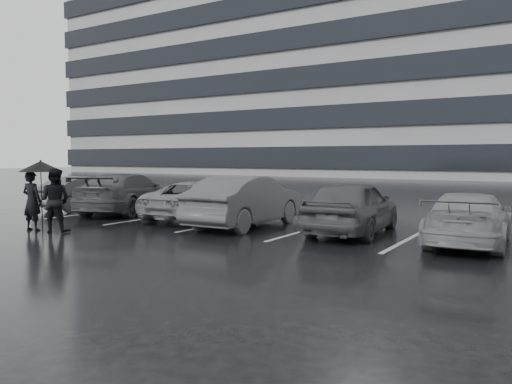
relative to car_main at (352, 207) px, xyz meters
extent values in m
plane|color=black|center=(-1.89, -2.34, -0.72)|extent=(160.00, 160.00, 0.00)
cube|color=gray|center=(-23.89, 45.66, 13.28)|extent=(60.00, 25.00, 28.00)
cube|color=black|center=(-23.89, 45.66, 1.28)|extent=(60.60, 25.60, 2.20)
cube|color=black|center=(-23.89, 45.66, 5.28)|extent=(60.60, 25.60, 2.20)
cube|color=black|center=(-23.89, 45.66, 9.28)|extent=(60.60, 25.60, 2.20)
cube|color=black|center=(-23.89, 45.66, 13.28)|extent=(60.60, 25.60, 2.20)
cube|color=black|center=(-23.89, 45.66, 17.28)|extent=(60.60, 25.60, 2.20)
imported|color=black|center=(0.00, 0.00, 0.00)|extent=(1.98, 4.30, 1.43)
imported|color=#29292B|center=(-3.12, -0.32, 0.02)|extent=(1.68, 4.52, 1.48)
imported|color=#535356|center=(-5.14, 0.23, -0.09)|extent=(2.29, 4.58, 1.25)
imported|color=black|center=(-8.73, 0.41, 0.00)|extent=(3.43, 5.32, 1.43)
imported|color=#29292B|center=(-10.97, 0.42, -0.08)|extent=(1.52, 3.93, 1.28)
imported|color=#535356|center=(2.89, -0.20, -0.11)|extent=(1.91, 4.26, 1.21)
imported|color=black|center=(-7.67, -4.12, 0.10)|extent=(0.66, 0.50, 1.63)
imported|color=black|center=(-6.87, -3.98, 0.15)|extent=(1.03, 0.95, 1.72)
cylinder|color=black|center=(-7.33, -4.06, 0.12)|extent=(0.02, 0.02, 1.67)
cone|color=black|center=(-7.33, -4.06, 1.06)|extent=(1.15, 1.15, 0.29)
sphere|color=black|center=(-7.33, -4.06, 1.20)|extent=(0.05, 0.05, 0.05)
cube|color=#A2A2A4|center=(-12.49, 0.16, -0.71)|extent=(0.12, 5.00, 0.00)
cube|color=#A2A2A4|center=(-9.69, 0.16, -0.71)|extent=(0.12, 5.00, 0.00)
cube|color=#A2A2A4|center=(-6.89, 0.16, -0.71)|extent=(0.12, 5.00, 0.00)
cube|color=#A2A2A4|center=(-4.09, 0.16, -0.71)|extent=(0.12, 5.00, 0.00)
cube|color=#A2A2A4|center=(-1.29, 0.16, -0.71)|extent=(0.12, 5.00, 0.00)
cube|color=#A2A2A4|center=(1.51, 0.16, -0.71)|extent=(0.12, 5.00, 0.00)
camera|label=1|loc=(4.72, -12.45, 1.30)|focal=35.00mm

